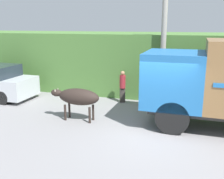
% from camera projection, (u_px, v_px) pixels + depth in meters
% --- Properties ---
extents(ground_plane, '(60.00, 60.00, 0.00)m').
position_uv_depth(ground_plane, '(156.00, 132.00, 9.26)').
color(ground_plane, gray).
extents(hillside_embankment, '(32.00, 5.03, 3.22)m').
position_uv_depth(hillside_embankment, '(174.00, 63.00, 14.61)').
color(hillside_embankment, '#4C7A38').
rests_on(hillside_embankment, ground_plane).
extents(building_backdrop, '(6.10, 2.70, 2.68)m').
position_uv_depth(building_backdrop, '(123.00, 68.00, 14.38)').
color(building_backdrop, '#8CC69E').
rests_on(building_backdrop, ground_plane).
extents(brown_cow, '(2.05, 0.65, 1.29)m').
position_uv_depth(brown_cow, '(78.00, 97.00, 10.21)').
color(brown_cow, '#2D231E').
rests_on(brown_cow, ground_plane).
extents(pedestrian_on_hill, '(0.39, 0.39, 1.55)m').
position_uv_depth(pedestrian_on_hill, '(123.00, 85.00, 12.60)').
color(pedestrian_on_hill, '#38332D').
rests_on(pedestrian_on_hill, ground_plane).
extents(utility_pole, '(0.90, 0.24, 5.75)m').
position_uv_depth(utility_pole, '(163.00, 41.00, 11.83)').
color(utility_pole, '#9E998E').
rests_on(utility_pole, ground_plane).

